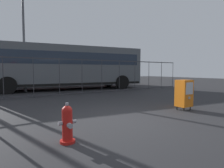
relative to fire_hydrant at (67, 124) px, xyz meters
The scene contains 7 objects.
ground_plane 1.94m from the fire_hydrant, 17.87° to the left, with size 60.00×60.00×0.00m, color #262628.
fire_hydrant is the anchor object (origin of this frame).
newspaper_box_primary 4.36m from the fire_hydrant, ahead, with size 0.48×0.42×1.02m.
fence_barrier 6.76m from the fire_hydrant, 74.36° to the left, with size 18.03×0.04×2.00m.
bus_near 10.14m from the fire_hydrant, 70.63° to the left, with size 10.74×3.88×3.00m.
bus_far 14.32m from the fire_hydrant, 72.85° to the left, with size 10.63×3.29×3.00m.
street_light_near_left 10.54m from the fire_hydrant, 86.68° to the left, with size 0.32×0.32×8.56m.
Camera 1 is at (-2.92, -3.84, 1.33)m, focal length 29.68 mm.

